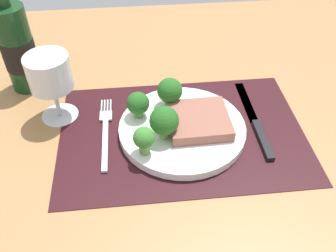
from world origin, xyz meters
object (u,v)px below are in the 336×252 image
at_px(plate, 182,129).
at_px(fork, 105,131).
at_px(knife, 256,123).
at_px(wine_glass, 50,76).
at_px(steak, 199,121).
at_px(wine_bottle, 18,48).

height_order(plate, fork, plate).
bearing_deg(plate, knife, 2.11).
bearing_deg(wine_glass, plate, -17.93).
height_order(fork, knife, knife).
bearing_deg(wine_glass, steak, -16.25).
distance_m(steak, knife, 0.12).
bearing_deg(wine_bottle, wine_glass, -54.38).
xyz_separation_m(plate, wine_glass, (-0.23, 0.08, 0.08)).
bearing_deg(plate, wine_glass, 162.07).
relative_size(fork, wine_bottle, 0.72).
relative_size(plate, steak, 2.14).
bearing_deg(wine_glass, wine_bottle, 125.62).
distance_m(fork, wine_glass, 0.14).
bearing_deg(wine_bottle, fork, -45.20).
distance_m(knife, wine_glass, 0.39).
relative_size(steak, knife, 0.48).
xyz_separation_m(fork, wine_glass, (-0.09, 0.06, 0.09)).
height_order(plate, steak, steak).
xyz_separation_m(plate, steak, (0.03, -0.00, 0.02)).
height_order(steak, knife, steak).
xyz_separation_m(fork, wine_bottle, (-0.17, 0.17, 0.09)).
xyz_separation_m(plate, wine_bottle, (-0.31, 0.18, 0.08)).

